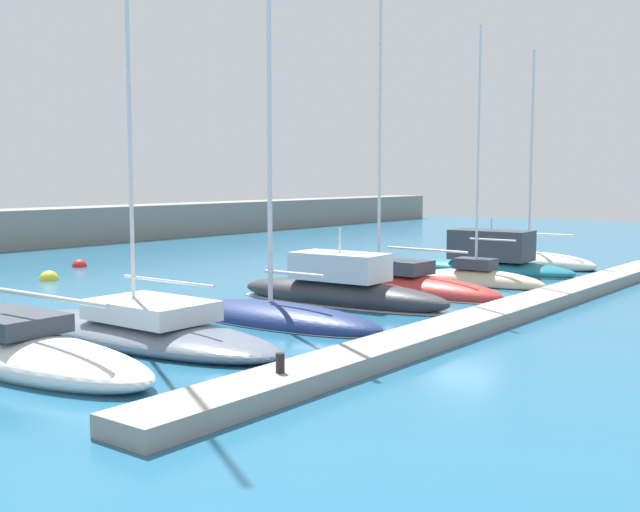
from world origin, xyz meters
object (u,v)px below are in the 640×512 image
(sailboat_white_nearest, at_px, (19,348))
(sailboat_slate_second, at_px, (145,328))
(motorboat_charcoal_fourth, at_px, (340,289))
(sailboat_red_fifth, at_px, (402,285))
(sailboat_ivory_eighth, at_px, (533,262))
(sailboat_sand_sixth, at_px, (479,280))
(mooring_buoy_red, at_px, (80,267))
(mooring_buoy_yellow, at_px, (49,280))
(dock_bollard, at_px, (280,363))
(sailboat_navy_third, at_px, (280,316))
(motorboat_teal_seventh, at_px, (490,260))

(sailboat_white_nearest, bearing_deg, sailboat_slate_second, -92.68)
(motorboat_charcoal_fourth, xyz_separation_m, sailboat_red_fifth, (3.79, -0.37, -0.23))
(sailboat_red_fifth, height_order, sailboat_ivory_eighth, sailboat_red_fifth)
(sailboat_red_fifth, distance_m, sailboat_sand_sixth, 4.43)
(motorboat_charcoal_fourth, bearing_deg, sailboat_red_fifth, -98.77)
(sailboat_white_nearest, height_order, mooring_buoy_red, sailboat_white_nearest)
(mooring_buoy_yellow, bearing_deg, dock_bollard, -110.88)
(sailboat_white_nearest, height_order, sailboat_navy_third, sailboat_white_nearest)
(sailboat_slate_second, xyz_separation_m, sailboat_navy_third, (4.47, -1.35, -0.14))
(sailboat_navy_third, relative_size, motorboat_charcoal_fourth, 1.54)
(sailboat_slate_second, xyz_separation_m, motorboat_teal_seventh, (21.32, -0.61, 0.22))
(sailboat_navy_third, bearing_deg, mooring_buoy_red, -18.91)
(sailboat_navy_third, distance_m, motorboat_teal_seventh, 16.86)
(mooring_buoy_red, xyz_separation_m, dock_bollard, (-12.11, -24.42, 0.68))
(mooring_buoy_red, height_order, dock_bollard, dock_bollard)
(sailboat_white_nearest, height_order, sailboat_ivory_eighth, sailboat_white_nearest)
(motorboat_charcoal_fourth, relative_size, sailboat_red_fifth, 0.54)
(sailboat_white_nearest, relative_size, mooring_buoy_red, 21.81)
(sailboat_red_fifth, height_order, dock_bollard, sailboat_red_fifth)
(motorboat_charcoal_fourth, height_order, mooring_buoy_yellow, motorboat_charcoal_fourth)
(sailboat_navy_third, distance_m, mooring_buoy_yellow, 15.63)
(sailboat_navy_third, height_order, sailboat_ivory_eighth, sailboat_navy_third)
(sailboat_sand_sixth, bearing_deg, motorboat_charcoal_fourth, 75.84)
(sailboat_red_fifth, xyz_separation_m, motorboat_teal_seventh, (8.58, 0.21, 0.26))
(sailboat_sand_sixth, relative_size, dock_bollard, 26.51)
(motorboat_charcoal_fourth, xyz_separation_m, mooring_buoy_yellow, (-2.78, 14.64, -0.57))
(motorboat_teal_seventh, height_order, mooring_buoy_yellow, motorboat_teal_seventh)
(sailboat_slate_second, height_order, dock_bollard, sailboat_slate_second)
(sailboat_red_fifth, relative_size, motorboat_teal_seventh, 1.93)
(sailboat_navy_third, xyz_separation_m, motorboat_charcoal_fourth, (4.48, 0.90, 0.32))
(sailboat_navy_third, xyz_separation_m, mooring_buoy_red, (5.82, 19.02, -0.25))
(motorboat_teal_seventh, bearing_deg, motorboat_charcoal_fourth, 86.32)
(sailboat_slate_second, relative_size, dock_bollard, 46.30)
(motorboat_charcoal_fourth, distance_m, dock_bollard, 12.48)
(motorboat_teal_seventh, bearing_deg, sailboat_red_fifth, 88.44)
(mooring_buoy_yellow, bearing_deg, sailboat_red_fifth, -66.36)
(sailboat_red_fifth, bearing_deg, dock_bollard, 114.02)
(sailboat_sand_sixth, relative_size, sailboat_ivory_eighth, 1.00)
(sailboat_red_fifth, height_order, mooring_buoy_red, sailboat_red_fifth)
(dock_bollard, bearing_deg, motorboat_charcoal_fourth, 30.33)
(sailboat_red_fifth, xyz_separation_m, dock_bollard, (-14.56, -5.93, 0.34))
(sailboat_white_nearest, distance_m, dock_bollard, 7.19)
(sailboat_navy_third, distance_m, motorboat_charcoal_fourth, 4.58)
(sailboat_slate_second, bearing_deg, sailboat_navy_third, -106.77)
(sailboat_sand_sixth, distance_m, dock_bollard, 19.31)
(sailboat_navy_third, bearing_deg, motorboat_teal_seventh, -89.39)
(sailboat_red_fifth, height_order, motorboat_teal_seventh, sailboat_red_fifth)
(sailboat_red_fifth, bearing_deg, sailboat_navy_third, 95.51)
(sailboat_sand_sixth, relative_size, mooring_buoy_yellow, 13.06)
(mooring_buoy_red, bearing_deg, sailboat_navy_third, -107.01)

